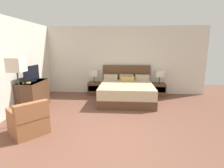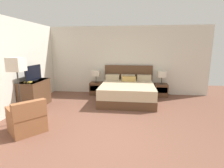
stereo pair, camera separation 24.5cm
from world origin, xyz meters
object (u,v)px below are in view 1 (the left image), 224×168
Objects in this scene: tv at (32,74)px; nightstand_left at (94,88)px; book_red_cover at (27,83)px; table_lamp_right at (160,74)px; bed at (126,91)px; dresser at (34,94)px; nightstand_right at (159,90)px; armchair_by_window at (29,121)px; floor_lamp at (17,69)px; table_lamp_left at (94,73)px.

nightstand_left is at bearing 46.44° from tv.
table_lamp_right is at bearing 25.97° from book_red_cover.
bed is 2.42× the size of tv.
table_lamp_right is 4.52m from dresser.
bed is 1.55m from table_lamp_right.
armchair_by_window is at bearing -135.49° from nightstand_right.
floor_lamp is (-1.25, -2.96, 1.13)m from nightstand_left.
table_lamp_right reaches higher than armchair_by_window.
tv is (-1.61, -1.70, 0.21)m from table_lamp_left.
nightstand_right is 0.99× the size of table_lamp_right.
nightstand_right is at bearing -0.03° from table_lamp_left.
table_lamp_right is at bearing 0.03° from nightstand_left.
table_lamp_left is at bearing 75.67° from armchair_by_window.
table_lamp_left is 3.50m from armchair_by_window.
book_red_cover is 1.12m from floor_lamp.
dresser is 1.82m from armchair_by_window.
bed reaches higher than armchair_by_window.
bed reaches higher than book_red_cover.
floor_lamp is at bearing -74.02° from tv.
armchair_by_window is at bearing -104.34° from nightstand_left.
table_lamp_left is at bearing 150.84° from bed.
table_lamp_left is at bearing 67.07° from floor_lamp.
armchair_by_window is 0.59× the size of floor_lamp.
nightstand_right is 0.58× the size of tv.
nightstand_left is 2.62m from table_lamp_right.
book_red_cover is at bearing 110.83° from floor_lamp.
armchair_by_window reaches higher than nightstand_right.
table_lamp_left is (0.00, 0.00, 0.61)m from nightstand_left.
nightstand_left is 0.44× the size of dresser.
floor_lamp is (-0.40, 0.39, 1.09)m from armchair_by_window.
tv reaches higher than book_red_cover.
nightstand_left is (-1.28, 0.71, -0.09)m from bed.
nightstand_right is 4.66m from book_red_cover.
table_lamp_right is (-0.00, 0.00, 0.61)m from nightstand_right.
bed reaches higher than table_lamp_right.
armchair_by_window is at bearing -60.41° from book_red_cover.
table_lamp_right is (2.55, 0.00, 0.61)m from nightstand_left.
dresser is (-2.89, -0.98, 0.10)m from bed.
dresser reaches higher than nightstand_left.
book_red_cover is 1.63m from armchair_by_window.
bed is 1.85× the size of dresser.
armchair_by_window is (-3.41, -3.35, -0.57)m from table_lamp_right.
tv reaches higher than dresser.
nightstand_right is 0.99× the size of table_lamp_left.
dresser is 1.61m from floor_lamp.
nightstand_left is 2.48m from tv.
tv is at bearing -133.53° from table_lamp_left.
nightstand_right is 4.95m from floor_lamp.
table_lamp_left reaches higher than armchair_by_window.
dresser is (-1.62, -1.70, -0.43)m from table_lamp_left.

